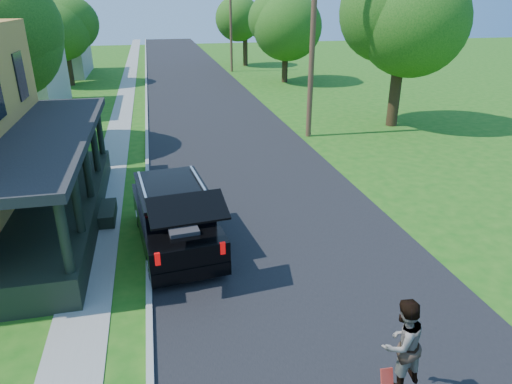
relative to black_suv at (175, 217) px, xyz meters
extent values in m
plane|color=#195811|center=(3.20, -3.74, -0.95)|extent=(140.00, 140.00, 0.00)
cube|color=black|center=(3.20, 16.26, -0.95)|extent=(8.00, 120.00, 0.02)
cube|color=#989994|center=(-0.85, 16.26, -0.95)|extent=(0.15, 120.00, 0.12)
cube|color=gray|center=(-2.40, 16.26, -0.95)|extent=(1.30, 120.00, 0.03)
cube|color=black|center=(-3.60, 2.26, -0.50)|extent=(2.40, 10.00, 0.90)
cube|color=black|center=(-3.60, 2.26, 2.05)|extent=(2.60, 10.30, 0.25)
cube|color=#B4AC9F|center=(-10.30, 36.26, 1.55)|extent=(8.00, 8.00, 5.00)
cube|color=black|center=(0.00, 0.00, -0.23)|extent=(2.55, 5.06, 0.94)
cube|color=black|center=(-0.02, 0.17, 0.52)|extent=(2.19, 3.20, 0.61)
cube|color=black|center=(-0.02, 0.17, 0.86)|extent=(2.24, 3.30, 0.09)
cube|color=black|center=(0.25, -2.36, 1.32)|extent=(1.98, 1.20, 0.42)
cube|color=#2D2D32|center=(0.15, -1.45, 0.10)|extent=(0.84, 0.74, 0.50)
cube|color=silver|center=(-0.83, 0.08, 0.96)|extent=(0.35, 2.67, 0.07)
cube|color=silver|center=(0.80, 0.25, 0.96)|extent=(0.35, 2.67, 0.07)
cube|color=#990505|center=(-0.56, -2.48, 0.10)|extent=(0.14, 0.08, 0.33)
cube|color=#990505|center=(1.07, -2.31, 0.10)|extent=(0.14, 0.08, 0.33)
cylinder|color=black|center=(-1.06, 1.51, -0.57)|extent=(0.34, 0.78, 0.75)
cylinder|color=black|center=(0.72, 1.70, -0.57)|extent=(0.34, 0.78, 0.75)
cylinder|color=black|center=(-0.72, -1.69, -0.57)|extent=(0.34, 0.78, 0.75)
cylinder|color=black|center=(1.06, -1.50, -0.57)|extent=(0.34, 0.78, 0.75)
imported|color=black|center=(3.57, -6.74, 0.38)|extent=(1.00, 0.86, 1.77)
cylinder|color=black|center=(-6.81, 10.91, 0.68)|extent=(0.62, 0.62, 3.25)
sphere|color=#41751F|center=(-6.39, 10.70, 5.30)|extent=(5.47, 5.47, 4.67)
cylinder|color=black|center=(-7.06, 29.73, 0.43)|extent=(0.62, 0.62, 2.76)
sphere|color=#41751F|center=(-7.06, 29.73, 3.58)|extent=(6.28, 6.28, 5.33)
sphere|color=#41751F|center=(-6.64, 29.53, 4.77)|extent=(5.44, 5.44, 4.62)
sphere|color=#41751F|center=(-7.59, 30.00, 4.18)|extent=(5.58, 5.58, 4.73)
cylinder|color=black|center=(13.20, 11.52, 0.93)|extent=(0.76, 0.76, 3.75)
sphere|color=#41751F|center=(13.20, 11.52, 4.57)|extent=(6.35, 6.35, 5.30)
sphere|color=#41751F|center=(13.72, 11.29, 5.75)|extent=(5.50, 5.50, 4.59)
sphere|color=#41751F|center=(12.55, 11.83, 5.16)|extent=(5.64, 5.64, 4.71)
cylinder|color=black|center=(11.20, 27.34, 0.61)|extent=(0.66, 0.66, 3.12)
sphere|color=#41751F|center=(11.20, 27.34, 4.02)|extent=(7.13, 7.13, 5.56)
sphere|color=#41751F|center=(11.64, 27.21, 5.26)|extent=(6.18, 6.18, 4.82)
sphere|color=#41751F|center=(10.64, 27.53, 4.64)|extent=(6.34, 6.34, 4.94)
cylinder|color=black|center=(9.92, 38.58, 0.42)|extent=(0.53, 0.53, 2.73)
sphere|color=#41751F|center=(9.92, 38.58, 3.50)|extent=(5.38, 5.38, 5.16)
sphere|color=#41751F|center=(10.29, 38.33, 4.65)|extent=(4.66, 4.66, 4.47)
sphere|color=#41751F|center=(9.45, 38.93, 4.08)|extent=(4.78, 4.78, 4.59)
cylinder|color=#503225|center=(7.70, 10.42, 4.63)|extent=(0.28, 0.28, 11.17)
cylinder|color=#503225|center=(7.70, 34.60, 3.43)|extent=(0.25, 0.25, 8.75)
camera|label=1|loc=(-0.31, -12.33, 5.96)|focal=32.00mm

